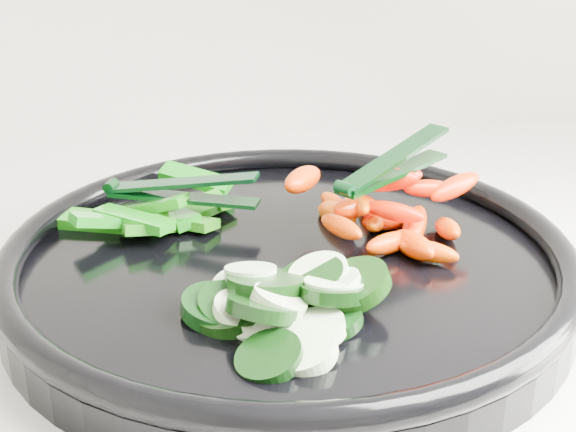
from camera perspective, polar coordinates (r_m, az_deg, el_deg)
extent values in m
cylinder|color=black|center=(0.53, 0.00, -4.19)|extent=(0.47, 0.47, 0.02)
torus|color=black|center=(0.53, 0.00, -2.40)|extent=(0.48, 0.48, 0.02)
cylinder|color=black|center=(0.42, -1.35, -10.03)|extent=(0.05, 0.05, 0.02)
cylinder|color=#D1ECBD|center=(0.42, 1.05, -9.54)|extent=(0.05, 0.05, 0.02)
cylinder|color=black|center=(0.46, -3.95, -6.64)|extent=(0.06, 0.06, 0.03)
cylinder|color=#DEF8C6|center=(0.46, -3.19, -6.99)|extent=(0.05, 0.05, 0.02)
cylinder|color=black|center=(0.45, 2.99, -7.30)|extent=(0.05, 0.05, 0.02)
cylinder|color=beige|center=(0.44, 1.94, -8.06)|extent=(0.05, 0.05, 0.02)
cylinder|color=black|center=(0.48, -1.63, -5.55)|extent=(0.05, 0.05, 0.02)
cylinder|color=#CCEDBE|center=(0.49, -3.68, -4.79)|extent=(0.04, 0.04, 0.02)
cylinder|color=black|center=(0.46, -4.12, -7.00)|extent=(0.05, 0.05, 0.01)
cylinder|color=#CCEBBC|center=(0.47, -4.47, -6.16)|extent=(0.05, 0.05, 0.01)
cylinder|color=black|center=(0.46, -4.85, -6.54)|extent=(0.06, 0.06, 0.02)
cylinder|color=#DBF3C3|center=(0.46, -2.40, -6.33)|extent=(0.04, 0.04, 0.01)
cylinder|color=black|center=(0.47, -3.98, -6.38)|extent=(0.06, 0.05, 0.03)
cylinder|color=beige|center=(0.45, -2.23, -7.41)|extent=(0.05, 0.05, 0.02)
cylinder|color=black|center=(0.47, 4.52, -4.98)|extent=(0.06, 0.06, 0.03)
cylinder|color=#D0F2C2|center=(0.46, 3.47, -5.00)|extent=(0.04, 0.04, 0.02)
cylinder|color=black|center=(0.47, -1.55, -4.87)|extent=(0.06, 0.06, 0.02)
cylinder|color=#D8F6C5|center=(0.48, -2.68, -4.11)|extent=(0.04, 0.04, 0.02)
cylinder|color=black|center=(0.44, -1.89, -6.66)|extent=(0.06, 0.05, 0.03)
cylinder|color=beige|center=(0.45, -0.67, -6.13)|extent=(0.04, 0.04, 0.02)
cylinder|color=black|center=(0.47, 1.71, -4.46)|extent=(0.05, 0.05, 0.02)
cylinder|color=#E4F9C7|center=(0.47, 2.24, -4.25)|extent=(0.05, 0.05, 0.02)
cylinder|color=black|center=(0.46, 3.45, -5.31)|extent=(0.05, 0.05, 0.02)
cylinder|color=beige|center=(0.46, 3.34, -5.14)|extent=(0.04, 0.04, 0.02)
ellipsoid|color=#EF1500|center=(0.56, 8.98, -0.72)|extent=(0.04, 0.05, 0.03)
ellipsoid|color=#FE6600|center=(0.53, 7.27, -1.91)|extent=(0.05, 0.04, 0.02)
ellipsoid|color=#FF6400|center=(0.53, 9.98, -2.49)|extent=(0.04, 0.03, 0.02)
ellipsoid|color=#F05700|center=(0.58, 3.49, 0.18)|extent=(0.03, 0.05, 0.03)
ellipsoid|color=#DF5700|center=(0.56, 11.27, -0.88)|extent=(0.02, 0.04, 0.02)
ellipsoid|color=#F96200|center=(0.57, 6.29, -0.26)|extent=(0.03, 0.04, 0.02)
ellipsoid|color=#FF5300|center=(0.53, 8.88, -2.03)|extent=(0.03, 0.05, 0.03)
ellipsoid|color=red|center=(0.57, 7.16, -0.20)|extent=(0.05, 0.04, 0.03)
ellipsoid|color=#E63E00|center=(0.59, 3.39, 0.80)|extent=(0.03, 0.04, 0.02)
ellipsoid|color=#E35900|center=(0.52, 3.80, -0.77)|extent=(0.03, 0.04, 0.02)
ellipsoid|color=#F01100|center=(0.60, 6.45, 2.57)|extent=(0.03, 0.06, 0.03)
ellipsoid|color=#FF5D00|center=(0.56, 4.97, 0.85)|extent=(0.02, 0.04, 0.02)
ellipsoid|color=#FC1000|center=(0.55, 7.56, 0.30)|extent=(0.04, 0.03, 0.02)
ellipsoid|color=red|center=(0.55, 4.79, 0.67)|extent=(0.05, 0.05, 0.02)
ellipsoid|color=#FF2D00|center=(0.59, 9.93, 1.94)|extent=(0.04, 0.02, 0.02)
ellipsoid|color=#FF1800|center=(0.56, 6.75, 2.60)|extent=(0.05, 0.04, 0.03)
ellipsoid|color=#EC5A00|center=(0.56, 1.06, 2.62)|extent=(0.04, 0.05, 0.02)
ellipsoid|color=#FF1E00|center=(0.57, 7.61, 2.62)|extent=(0.04, 0.02, 0.02)
ellipsoid|color=red|center=(0.56, 11.80, 2.06)|extent=(0.05, 0.04, 0.02)
cube|color=#0C6209|center=(0.59, -8.11, 0.00)|extent=(0.04, 0.06, 0.02)
cube|color=#0C6309|center=(0.58, -7.61, -0.36)|extent=(0.05, 0.06, 0.03)
cube|color=#176509|center=(0.61, -5.56, 0.92)|extent=(0.04, 0.04, 0.02)
cube|color=#126B0A|center=(0.57, -7.10, -0.44)|extent=(0.04, 0.04, 0.01)
cube|color=#0D6D0A|center=(0.59, -7.50, 0.07)|extent=(0.07, 0.05, 0.02)
cube|color=#20710A|center=(0.59, -13.22, -0.39)|extent=(0.06, 0.04, 0.01)
cube|color=#09610D|center=(0.58, -11.04, -0.65)|extent=(0.03, 0.07, 0.03)
cube|color=#176F0A|center=(0.58, -9.79, 0.67)|extent=(0.06, 0.04, 0.03)
cube|color=#0A7012|center=(0.56, -12.70, -0.30)|extent=(0.05, 0.04, 0.02)
cube|color=#126509|center=(0.56, -10.92, -0.23)|extent=(0.06, 0.05, 0.01)
cube|color=#11750B|center=(0.63, -6.57, 2.68)|extent=(0.06, 0.04, 0.02)
cylinder|color=black|center=(0.51, 4.02, 1.99)|extent=(0.01, 0.01, 0.01)
cube|color=black|center=(0.56, 7.56, 3.07)|extent=(0.10, 0.08, 0.00)
cube|color=black|center=(0.55, 7.63, 4.19)|extent=(0.09, 0.08, 0.02)
cylinder|color=black|center=(0.60, -12.47, 2.11)|extent=(0.01, 0.01, 0.01)
cube|color=black|center=(0.58, -7.45, 1.29)|extent=(0.11, 0.05, 0.00)
cube|color=black|center=(0.57, -7.51, 2.36)|extent=(0.11, 0.05, 0.02)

